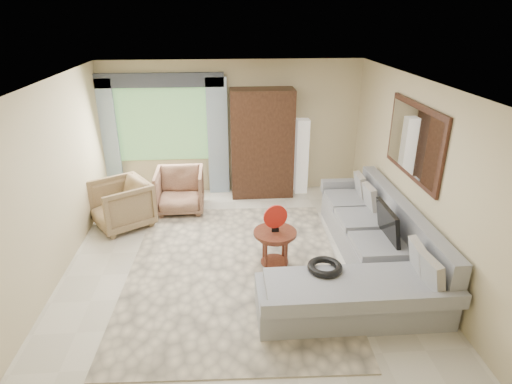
{
  "coord_description": "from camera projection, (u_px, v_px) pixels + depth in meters",
  "views": [
    {
      "loc": [
        -0.18,
        -5.22,
        3.44
      ],
      "look_at": [
        0.25,
        0.35,
        1.05
      ],
      "focal_mm": 30.0,
      "sensor_mm": 36.0,
      "label": 1
    }
  ],
  "objects": [
    {
      "name": "ground",
      "position": [
        241.0,
        269.0,
        6.15
      ],
      "size": [
        6.0,
        6.0,
        0.0
      ],
      "primitive_type": "plane",
      "color": "silver",
      "rests_on": "ground"
    },
    {
      "name": "area_rug",
      "position": [
        235.0,
        269.0,
        6.14
      ],
      "size": [
        3.14,
        4.11,
        0.02
      ],
      "primitive_type": "cube",
      "rotation": [
        0.0,
        0.0,
        -0.04
      ],
      "color": "beige",
      "rests_on": "ground"
    },
    {
      "name": "sectional_sofa",
      "position": [
        368.0,
        253.0,
        6.0
      ],
      "size": [
        2.3,
        3.46,
        0.9
      ],
      "color": "gray",
      "rests_on": "ground"
    },
    {
      "name": "tv_screen",
      "position": [
        388.0,
        223.0,
        5.92
      ],
      "size": [
        0.14,
        0.74,
        0.48
      ],
      "primitive_type": "cube",
      "rotation": [
        0.0,
        -0.17,
        0.0
      ],
      "color": "black",
      "rests_on": "sectional_sofa"
    },
    {
      "name": "garden_hose",
      "position": [
        325.0,
        267.0,
        5.22
      ],
      "size": [
        0.43,
        0.43,
        0.09
      ],
      "primitive_type": "torus",
      "color": "black",
      "rests_on": "sectional_sofa"
    },
    {
      "name": "coffee_table",
      "position": [
        275.0,
        249.0,
        6.04
      ],
      "size": [
        0.61,
        0.61,
        0.61
      ],
      "rotation": [
        0.0,
        0.0,
        -0.17
      ],
      "color": "#491B13",
      "rests_on": "ground"
    },
    {
      "name": "red_disc",
      "position": [
        275.0,
        217.0,
        5.83
      ],
      "size": [
        0.34,
        0.09,
        0.34
      ],
      "primitive_type": "cylinder",
      "rotation": [
        1.57,
        0.0,
        0.2
      ],
      "color": "red",
      "rests_on": "coffee_table"
    },
    {
      "name": "armchair_left",
      "position": [
        121.0,
        204.0,
        7.23
      ],
      "size": [
        1.22,
        1.22,
        0.81
      ],
      "primitive_type": "imported",
      "rotation": [
        0.0,
        0.0,
        -0.99
      ],
      "color": "#8E724D",
      "rests_on": "ground"
    },
    {
      "name": "armchair_right",
      "position": [
        180.0,
        191.0,
        7.81
      ],
      "size": [
        0.85,
        0.88,
        0.79
      ],
      "primitive_type": "imported",
      "rotation": [
        0.0,
        0.0,
        0.01
      ],
      "color": "#936B50",
      "rests_on": "ground"
    },
    {
      "name": "potted_plant",
      "position": [
        115.0,
        188.0,
        8.18
      ],
      "size": [
        0.58,
        0.53,
        0.57
      ],
      "primitive_type": "imported",
      "rotation": [
        0.0,
        0.0,
        0.17
      ],
      "color": "#999999",
      "rests_on": "ground"
    },
    {
      "name": "armoire",
      "position": [
        262.0,
        144.0,
        8.27
      ],
      "size": [
        1.2,
        0.55,
        2.1
      ],
      "primitive_type": "cube",
      "color": "black",
      "rests_on": "ground"
    },
    {
      "name": "floor_lamp",
      "position": [
        302.0,
        156.0,
        8.5
      ],
      "size": [
        0.24,
        0.24,
        1.5
      ],
      "primitive_type": "cube",
      "color": "silver",
      "rests_on": "ground"
    },
    {
      "name": "window",
      "position": [
        163.0,
        125.0,
        8.23
      ],
      "size": [
        1.8,
        0.04,
        1.4
      ],
      "primitive_type": "cube",
      "color": "#669E59",
      "rests_on": "wall_back"
    },
    {
      "name": "curtain_left",
      "position": [
        108.0,
        140.0,
        8.17
      ],
      "size": [
        0.4,
        0.08,
        2.3
      ],
      "primitive_type": "cube",
      "color": "#9EB7CC",
      "rests_on": "ground"
    },
    {
      "name": "curtain_right",
      "position": [
        218.0,
        137.0,
        8.32
      ],
      "size": [
        0.4,
        0.08,
        2.3
      ],
      "primitive_type": "cube",
      "color": "#9EB7CC",
      "rests_on": "ground"
    },
    {
      "name": "valance",
      "position": [
        158.0,
        80.0,
        7.83
      ],
      "size": [
        2.4,
        0.12,
        0.26
      ],
      "primitive_type": "cube",
      "color": "#1E232D",
      "rests_on": "wall_back"
    },
    {
      "name": "wall_mirror",
      "position": [
        414.0,
        141.0,
        5.96
      ],
      "size": [
        0.05,
        1.7,
        1.05
      ],
      "color": "black",
      "rests_on": "wall_right"
    }
  ]
}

